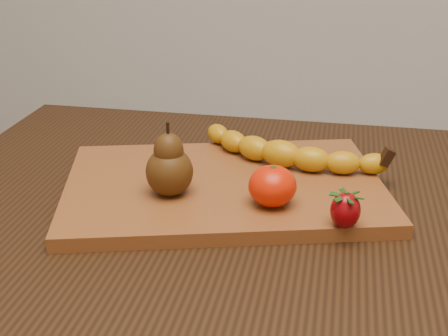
% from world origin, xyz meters
% --- Properties ---
extents(table, '(1.00, 0.70, 0.76)m').
position_xyz_m(table, '(0.00, 0.00, 0.66)').
color(table, black).
rests_on(table, ground).
extents(cutting_board, '(0.51, 0.41, 0.02)m').
position_xyz_m(cutting_board, '(-0.06, 0.01, 0.77)').
color(cutting_board, brown).
rests_on(cutting_board, table).
extents(banana, '(0.27, 0.14, 0.04)m').
position_xyz_m(banana, '(0.02, 0.08, 0.80)').
color(banana, '#C38709').
rests_on(banana, cutting_board).
extents(pear, '(0.08, 0.08, 0.10)m').
position_xyz_m(pear, '(-0.12, -0.04, 0.83)').
color(pear, '#45260B').
rests_on(pear, cutting_board).
extents(mandarin, '(0.07, 0.07, 0.05)m').
position_xyz_m(mandarin, '(0.02, -0.05, 0.81)').
color(mandarin, red).
rests_on(mandarin, cutting_board).
extents(strawberry, '(0.04, 0.04, 0.05)m').
position_xyz_m(strawberry, '(0.12, -0.09, 0.80)').
color(strawberry, '#870309').
rests_on(strawberry, cutting_board).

